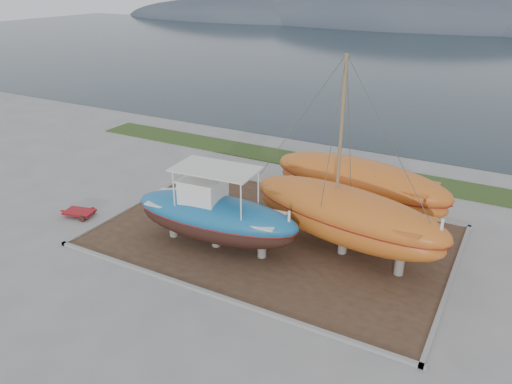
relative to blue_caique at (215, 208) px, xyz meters
The scene contains 11 objects.
ground 3.43m from the blue_caique, 37.49° to the right, with size 140.00×140.00×0.00m, color gray.
dirt_patch 3.86m from the blue_caique, 49.30° to the left, with size 18.00×12.00×0.06m, color #422D1E.
curb_frame 3.83m from the blue_caique, 49.30° to the left, with size 18.60×12.60×0.15m, color gray, non-canonical shape.
grass_strip 14.23m from the blue_caique, 81.52° to the left, with size 44.00×3.00×0.08m, color #284219.
sea 68.48m from the blue_caique, 88.26° to the left, with size 260.00×100.00×0.04m, color #15252B, non-canonical shape.
mountain_ridge 123.45m from the blue_caique, 89.04° to the left, with size 200.00×36.00×20.00m, color #333D49, non-canonical shape.
blue_caique is the anchor object (origin of this frame).
white_dinghy 5.46m from the blue_caique, 145.27° to the left, with size 3.69×1.38×1.11m, color white, non-canonical shape.
orange_sailboat 6.98m from the blue_caique, 22.81° to the left, with size 10.55×3.11×9.74m, color #C15F1D, non-canonical shape.
orange_bare_hull 8.42m from the blue_caique, 51.16° to the left, with size 10.48×3.14×3.44m, color #C15F1D, non-canonical shape.
red_trailer 9.15m from the blue_caique, behind, with size 2.49×1.25×0.35m, color maroon, non-canonical shape.
Camera 1 is at (10.62, -17.09, 12.98)m, focal length 35.00 mm.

